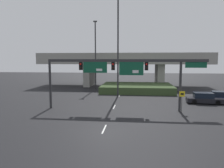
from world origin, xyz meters
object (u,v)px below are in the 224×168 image
Objects in this scene: highway_light_pole_far at (118,42)px; parked_sedan_near_right at (204,98)px; highway_light_pole_near at (95,54)px; speed_limit_sign at (182,98)px; parked_sedan_mid_right at (221,97)px; signal_gantry at (122,68)px.

parked_sedan_near_right is (12.04, -4.52, -7.95)m from highway_light_pole_far.
speed_limit_sign is at bearing -54.11° from highway_light_pole_near.
highway_light_pole_far is at bearing 179.37° from parked_sedan_mid_right.
speed_limit_sign is 0.15× the size of highway_light_pole_far.
signal_gantry is at bearing -70.20° from highway_light_pole_near.
speed_limit_sign is 9.55m from parked_sedan_mid_right.
speed_limit_sign is 0.18× the size of highway_light_pole_near.
highway_light_pole_near is 22.07m from parked_sedan_near_right.
highway_light_pole_far is at bearing -57.27° from highway_light_pole_near.
speed_limit_sign reaches higher than parked_sedan_mid_right.
parked_sedan_mid_right is (6.70, 6.75, -0.91)m from speed_limit_sign.
speed_limit_sign is at bearing -51.80° from highway_light_pole_far.
speed_limit_sign is 0.54× the size of parked_sedan_mid_right.
highway_light_pole_far is (5.07, -7.89, 1.59)m from highway_light_pole_near.
speed_limit_sign is at bearing -5.09° from signal_gantry.
signal_gantry reaches higher than speed_limit_sign.
speed_limit_sign is (6.76, -0.60, -3.29)m from signal_gantry.
highway_light_pole_near is at bearing 148.43° from parked_sedan_near_right.
parked_sedan_near_right is at bearing -35.96° from highway_light_pole_near.
parked_sedan_near_right is (4.09, 5.58, -0.92)m from speed_limit_sign.
highway_light_pole_near is 9.51m from highway_light_pole_far.
parked_sedan_mid_right is (13.46, 6.14, -4.20)m from signal_gantry.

